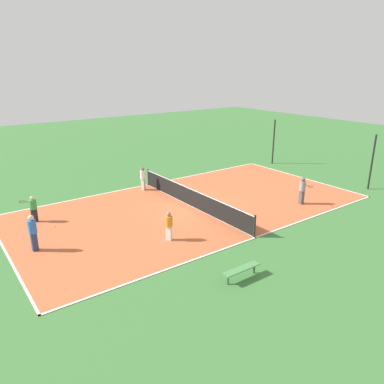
# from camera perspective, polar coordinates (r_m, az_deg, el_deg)

# --- Properties ---
(ground_plane) EXTENTS (80.00, 80.00, 0.00)m
(ground_plane) POSITION_cam_1_polar(r_m,az_deg,el_deg) (21.92, -0.00, -2.23)
(ground_plane) COLOR #3D7538
(court_surface) EXTENTS (10.48, 20.12, 0.02)m
(court_surface) POSITION_cam_1_polar(r_m,az_deg,el_deg) (21.92, -0.00, -2.20)
(court_surface) COLOR #C66038
(court_surface) RESTS_ON ground_plane
(tennis_net) EXTENTS (10.28, 0.10, 1.12)m
(tennis_net) POSITION_cam_1_polar(r_m,az_deg,el_deg) (21.72, -0.00, -0.78)
(tennis_net) COLOR black
(tennis_net) RESTS_ON court_surface
(bench) EXTENTS (0.36, 1.67, 0.45)m
(bench) POSITION_cam_1_polar(r_m,az_deg,el_deg) (14.81, 7.56, -11.65)
(bench) COLOR #4C8C4C
(bench) RESTS_ON ground_plane
(player_far_green) EXTENTS (0.89, 0.90, 1.42)m
(player_far_green) POSITION_cam_1_polar(r_m,az_deg,el_deg) (21.21, -23.06, -2.16)
(player_far_green) COLOR black
(player_far_green) RESTS_ON court_surface
(player_center_orange) EXTENTS (0.50, 0.50, 1.42)m
(player_center_orange) POSITION_cam_1_polar(r_m,az_deg,el_deg) (17.52, -3.56, -4.95)
(player_center_orange) COLOR white
(player_center_orange) RESTS_ON court_surface
(player_baseline_gray) EXTENTS (0.97, 0.47, 1.63)m
(player_baseline_gray) POSITION_cam_1_polar(r_m,az_deg,el_deg) (22.93, 16.48, 0.46)
(player_baseline_gray) COLOR #4C4C51
(player_baseline_gray) RESTS_ON court_surface
(player_near_blue) EXTENTS (0.38, 0.38, 1.69)m
(player_near_blue) POSITION_cam_1_polar(r_m,az_deg,el_deg) (17.88, -23.11, -5.41)
(player_near_blue) COLOR navy
(player_near_blue) RESTS_ON court_surface
(player_near_white) EXTENTS (0.50, 0.50, 1.54)m
(player_near_white) POSITION_cam_1_polar(r_m,az_deg,el_deg) (24.74, -7.49, 2.25)
(player_near_white) COLOR white
(player_near_white) RESTS_ON court_surface
(tennis_ball_midcourt) EXTENTS (0.07, 0.07, 0.07)m
(tennis_ball_midcourt) POSITION_cam_1_polar(r_m,az_deg,el_deg) (22.22, -2.32, -1.79)
(tennis_ball_midcourt) COLOR #CCE033
(tennis_ball_midcourt) RESTS_ON court_surface
(tennis_ball_far_baseline) EXTENTS (0.07, 0.07, 0.07)m
(tennis_ball_far_baseline) POSITION_cam_1_polar(r_m,az_deg,el_deg) (17.73, -17.69, -8.27)
(tennis_ball_far_baseline) COLOR #CCE033
(tennis_ball_far_baseline) RESTS_ON court_surface
(tennis_ball_left_sideline) EXTENTS (0.07, 0.07, 0.07)m
(tennis_ball_left_sideline) POSITION_cam_1_polar(r_m,az_deg,el_deg) (20.45, -20.26, -4.88)
(tennis_ball_left_sideline) COLOR #CCE033
(tennis_ball_left_sideline) RESTS_ON court_surface
(fence_post_back_left) EXTENTS (0.12, 0.12, 3.66)m
(fence_post_back_left) POSITION_cam_1_polar(r_m,az_deg,el_deg) (31.96, 12.32, 7.46)
(fence_post_back_left) COLOR black
(fence_post_back_left) RESTS_ON ground_plane
(fence_post_back_right) EXTENTS (0.12, 0.12, 3.66)m
(fence_post_back_right) POSITION_cam_1_polar(r_m,az_deg,el_deg) (27.19, 25.74, 4.09)
(fence_post_back_right) COLOR black
(fence_post_back_right) RESTS_ON ground_plane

